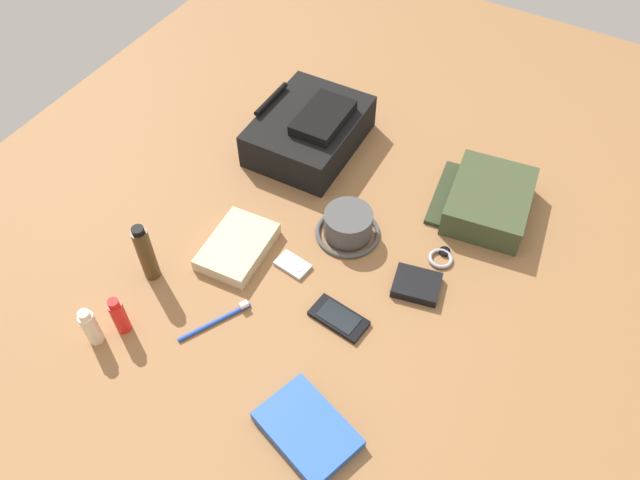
% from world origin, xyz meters
% --- Properties ---
extents(ground_plane, '(2.64, 2.02, 0.02)m').
position_xyz_m(ground_plane, '(0.00, 0.00, -0.01)').
color(ground_plane, '#8C6039').
rests_on(ground_plane, ground).
extents(backpack, '(0.35, 0.27, 0.14)m').
position_xyz_m(backpack, '(0.32, 0.22, 0.06)').
color(backpack, black).
rests_on(backpack, ground_plane).
extents(toiletry_pouch, '(0.28, 0.28, 0.08)m').
position_xyz_m(toiletry_pouch, '(0.33, -0.31, 0.04)').
color(toiletry_pouch, '#384228').
rests_on(toiletry_pouch, ground_plane).
extents(bucket_hat, '(0.17, 0.17, 0.08)m').
position_xyz_m(bucket_hat, '(0.08, -0.04, 0.03)').
color(bucket_hat, '#494949').
rests_on(bucket_hat, ground_plane).
extents(lotion_bottle, '(0.03, 0.03, 0.11)m').
position_xyz_m(lotion_bottle, '(-0.47, 0.31, 0.05)').
color(lotion_bottle, beige).
rests_on(lotion_bottle, ground_plane).
extents(sunscreen_spray, '(0.03, 0.03, 0.11)m').
position_xyz_m(sunscreen_spray, '(-0.42, 0.27, 0.05)').
color(sunscreen_spray, red).
rests_on(sunscreen_spray, ground_plane).
extents(cologne_bottle, '(0.04, 0.04, 0.17)m').
position_xyz_m(cologne_bottle, '(-0.27, 0.32, 0.08)').
color(cologne_bottle, '#473319').
rests_on(cologne_bottle, ground_plane).
extents(paperback_novel, '(0.19, 0.23, 0.03)m').
position_xyz_m(paperback_novel, '(-0.42, -0.21, 0.01)').
color(paperback_novel, blue).
rests_on(paperback_novel, ground_plane).
extents(cell_phone, '(0.08, 0.14, 0.01)m').
position_xyz_m(cell_phone, '(-0.16, -0.14, 0.01)').
color(cell_phone, black).
rests_on(cell_phone, ground_plane).
extents(media_player, '(0.06, 0.09, 0.01)m').
position_xyz_m(media_player, '(-0.08, 0.03, 0.01)').
color(media_player, '#B7B7BC').
rests_on(media_player, ground_plane).
extents(wristwatch, '(0.07, 0.06, 0.01)m').
position_xyz_m(wristwatch, '(0.13, -0.28, 0.01)').
color(wristwatch, '#99999E').
rests_on(wristwatch, ground_plane).
extents(toothbrush, '(0.17, 0.10, 0.02)m').
position_xyz_m(toothbrush, '(-0.30, 0.10, 0.01)').
color(toothbrush, blue).
rests_on(toothbrush, ground_plane).
extents(wallet, '(0.11, 0.13, 0.02)m').
position_xyz_m(wallet, '(0.02, -0.26, 0.01)').
color(wallet, black).
rests_on(wallet, ground_plane).
extents(folded_towel, '(0.21, 0.16, 0.04)m').
position_xyz_m(folded_towel, '(-0.11, 0.18, 0.02)').
color(folded_towel, '#C6B289').
rests_on(folded_towel, ground_plane).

